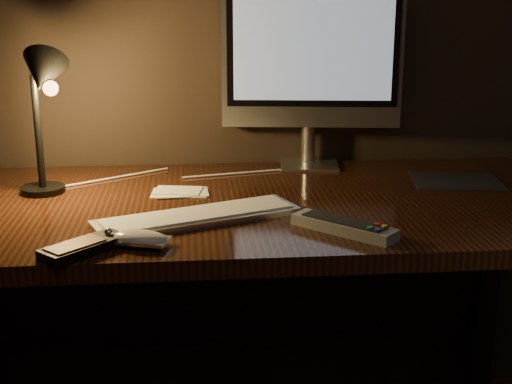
{
  "coord_description": "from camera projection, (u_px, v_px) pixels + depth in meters",
  "views": [
    {
      "loc": [
        -0.13,
        0.25,
        1.23
      ],
      "look_at": [
        0.01,
        1.73,
        0.8
      ],
      "focal_mm": 50.0,
      "sensor_mm": 36.0,
      "label": 1
    }
  ],
  "objects": [
    {
      "name": "media_remote",
      "position": [
        84.0,
        247.0,
        1.34
      ],
      "size": [
        0.17,
        0.16,
        0.03
      ],
      "rotation": [
        0.0,
        0.0,
        0.78
      ],
      "color": "black",
      "rests_on": "desk"
    },
    {
      "name": "cable",
      "position": [
        176.0,
        177.0,
        1.88
      ],
      "size": [
        0.61,
        0.23,
        0.01
      ],
      "primitive_type": "cylinder",
      "rotation": [
        0.0,
        1.57,
        0.36
      ],
      "color": "white",
      "rests_on": "desk"
    },
    {
      "name": "mouse",
      "position": [
        140.0,
        241.0,
        1.38
      ],
      "size": [
        0.13,
        0.09,
        0.02
      ],
      "primitive_type": "ellipsoid",
      "rotation": [
        0.0,
        0.0,
        -0.32
      ],
      "color": "white",
      "rests_on": "desk"
    },
    {
      "name": "mousepad",
      "position": [
        457.0,
        181.0,
        1.84
      ],
      "size": [
        0.25,
        0.21,
        0.0
      ],
      "primitive_type": "cube",
      "rotation": [
        0.0,
        0.0,
        -0.17
      ],
      "color": "black",
      "rests_on": "desk"
    },
    {
      "name": "desk",
      "position": [
        246.0,
        242.0,
        1.78
      ],
      "size": [
        1.6,
        0.75,
        0.75
      ],
      "color": "#35180C",
      "rests_on": "ground"
    },
    {
      "name": "tv_remote",
      "position": [
        344.0,
        226.0,
        1.46
      ],
      "size": [
        0.2,
        0.2,
        0.03
      ],
      "rotation": [
        0.0,
        0.0,
        -0.77
      ],
      "color": "gray",
      "rests_on": "desk"
    },
    {
      "name": "papers",
      "position": [
        180.0,
        192.0,
        1.73
      ],
      "size": [
        0.14,
        0.1,
        0.01
      ],
      "primitive_type": "cube",
      "rotation": [
        0.0,
        0.0,
        -0.07
      ],
      "color": "white",
      "rests_on": "desk"
    },
    {
      "name": "keyboard",
      "position": [
        198.0,
        216.0,
        1.53
      ],
      "size": [
        0.46,
        0.28,
        0.02
      ],
      "primitive_type": "cube",
      "rotation": [
        0.0,
        0.0,
        0.37
      ],
      "color": "silver",
      "rests_on": "desk"
    },
    {
      "name": "desk_lamp",
      "position": [
        43.0,
        95.0,
        1.65
      ],
      "size": [
        0.16,
        0.18,
        0.36
      ],
      "rotation": [
        0.0,
        0.0,
        0.35
      ],
      "color": "black",
      "rests_on": "desk"
    },
    {
      "name": "monitor",
      "position": [
        312.0,
        57.0,
        1.92
      ],
      "size": [
        0.49,
        0.16,
        0.51
      ],
      "rotation": [
        0.0,
        0.0,
        -0.12
      ],
      "color": "silver",
      "rests_on": "desk"
    }
  ]
}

